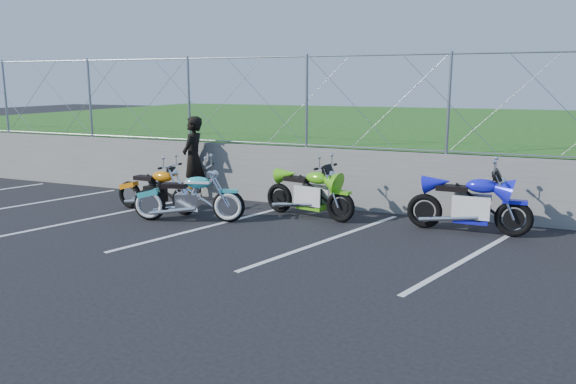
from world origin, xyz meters
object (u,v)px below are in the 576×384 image
at_px(cruiser_turquoise, 190,199).
at_px(sportbike_blue, 470,206).
at_px(person_standing, 193,158).
at_px(naked_orange, 157,192).
at_px(sportbike_green, 310,195).

distance_m(cruiser_turquoise, sportbike_blue, 5.32).
xyz_separation_m(cruiser_turquoise, person_standing, (-1.08, 1.85, 0.52)).
distance_m(sportbike_blue, person_standing, 6.29).
distance_m(naked_orange, sportbike_blue, 6.32).
distance_m(cruiser_turquoise, person_standing, 2.20).
relative_size(cruiser_turquoise, sportbike_green, 1.04).
bearing_deg(naked_orange, person_standing, 92.21).
bearing_deg(person_standing, naked_orange, -9.32).
xyz_separation_m(sportbike_green, person_standing, (-3.14, 0.62, 0.50)).
bearing_deg(sportbike_blue, sportbike_green, -178.84).
xyz_separation_m(sportbike_blue, person_standing, (-6.24, 0.57, 0.47)).
relative_size(cruiser_turquoise, person_standing, 1.12).
height_order(sportbike_green, sportbike_blue, sportbike_blue).
bearing_deg(naked_orange, cruiser_turquoise, -18.70).
distance_m(cruiser_turquoise, naked_orange, 1.19).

